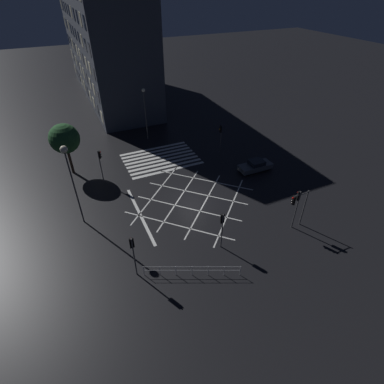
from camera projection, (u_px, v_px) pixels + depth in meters
ground_plane at (192, 200)px, 32.71m from camera, size 200.00×200.00×0.00m
road_markings at (167, 170)px, 37.82m from camera, size 14.47×20.68×0.01m
office_building at (103, 34)px, 54.84m from camera, size 10.06×36.25×22.42m
traffic_light_ne_cross at (133, 249)px, 23.03m from camera, size 0.36×0.39×4.04m
traffic_light_sw_main at (220, 134)px, 39.27m from camera, size 0.39×0.36×4.25m
traffic_light_se_main at (100, 160)px, 33.90m from camera, size 0.39×0.36×4.17m
traffic_light_nw_cross at (297, 202)px, 27.54m from camera, size 0.36×0.39×4.25m
traffic_light_nw_main at (298, 203)px, 27.55m from camera, size 1.88×0.36×4.08m
traffic_light_median_north at (222, 224)px, 25.62m from camera, size 0.36×0.39×3.79m
street_lamp_east at (145, 105)px, 41.90m from camera, size 0.49×0.49×7.49m
street_lamp_west at (68, 165)px, 26.04m from camera, size 0.64×0.64×8.44m
street_tree_near at (64, 139)px, 34.60m from camera, size 3.48×3.48×6.38m
waiting_car at (256, 166)px, 37.42m from camera, size 4.30×1.73×1.35m
pedestrian_railing at (192, 270)px, 24.20m from camera, size 7.19×3.31×1.05m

